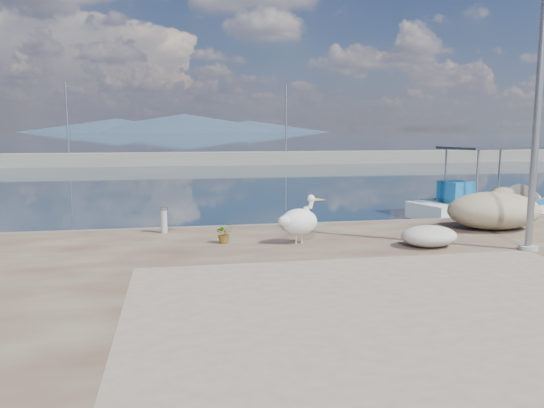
{
  "coord_description": "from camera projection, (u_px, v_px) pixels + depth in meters",
  "views": [
    {
      "loc": [
        -2.61,
        -10.44,
        3.35
      ],
      "look_at": [
        0.0,
        3.8,
        1.3
      ],
      "focal_mm": 35.0,
      "sensor_mm": 36.0,
      "label": 1
    }
  ],
  "objects": [
    {
      "name": "lamp_post",
      "position": [
        537.0,
        109.0,
        12.17
      ],
      "size": [
        0.44,
        0.96,
        7.0
      ],
      "color": "gray",
      "rests_on": "quay"
    },
    {
      "name": "quay_patch",
      "position": [
        413.0,
        312.0,
        8.29
      ],
      "size": [
        9.0,
        7.0,
        0.01
      ],
      "primitive_type": "cube",
      "color": "gray",
      "rests_on": "quay"
    },
    {
      "name": "mountains",
      "position": [
        180.0,
        124.0,
        643.61
      ],
      "size": [
        370.0,
        280.0,
        22.0
      ],
      "color": "#28384C",
      "rests_on": "ground"
    },
    {
      "name": "net_pile_d",
      "position": [
        429.0,
        236.0,
        12.93
      ],
      "size": [
        1.39,
        1.04,
        0.52
      ],
      "primitive_type": "ellipsoid",
      "color": "#B8B1AA",
      "rests_on": "quay"
    },
    {
      "name": "potted_plant",
      "position": [
        224.0,
        233.0,
        13.34
      ],
      "size": [
        0.55,
        0.5,
        0.51
      ],
      "primitive_type": "imported",
      "rotation": [
        0.0,
        0.0,
        0.26
      ],
      "color": "#33722D",
      "rests_on": "quay"
    },
    {
      "name": "boat_right",
      "position": [
        486.0,
        209.0,
        20.72
      ],
      "size": [
        6.85,
        3.67,
        3.14
      ],
      "rotation": [
        0.0,
        0.0,
        0.25
      ],
      "color": "white",
      "rests_on": "ground"
    },
    {
      "name": "pelican",
      "position": [
        300.0,
        221.0,
        13.24
      ],
      "size": [
        1.29,
        0.77,
        1.22
      ],
      "rotation": [
        0.0,
        0.0,
        0.23
      ],
      "color": "tan",
      "rests_on": "quay"
    },
    {
      "name": "net_pile_c",
      "position": [
        494.0,
        211.0,
        15.19
      ],
      "size": [
        2.73,
        1.95,
        1.07
      ],
      "primitive_type": "ellipsoid",
      "color": "#B9AC89",
      "rests_on": "quay"
    },
    {
      "name": "bollard_near",
      "position": [
        164.0,
        219.0,
        14.64
      ],
      "size": [
        0.24,
        0.24,
        0.72
      ],
      "color": "gray",
      "rests_on": "quay"
    },
    {
      "name": "breakwater",
      "position": [
        203.0,
        159.0,
        49.98
      ],
      "size": [
        120.0,
        2.2,
        7.5
      ],
      "color": "gray",
      "rests_on": "ground"
    },
    {
      "name": "ground",
      "position": [
        305.0,
        290.0,
        11.11
      ],
      "size": [
        1400.0,
        1400.0,
        0.0
      ],
      "primitive_type": "plane",
      "color": "#162635",
      "rests_on": "ground"
    }
  ]
}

